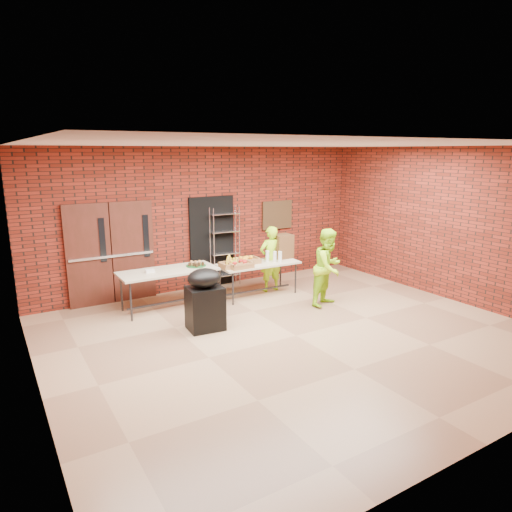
{
  "coord_description": "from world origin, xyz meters",
  "views": [
    {
      "loc": [
        -4.39,
        -5.91,
        3.1
      ],
      "look_at": [
        0.04,
        1.4,
        1.13
      ],
      "focal_mm": 32.0,
      "sensor_mm": 36.0,
      "label": 1
    }
  ],
  "objects": [
    {
      "name": "room",
      "position": [
        0.0,
        0.0,
        1.6
      ],
      "size": [
        8.08,
        7.08,
        3.28
      ],
      "color": "#8A664A",
      "rests_on": "ground"
    },
    {
      "name": "double_doors",
      "position": [
        -2.2,
        3.44,
        1.05
      ],
      "size": [
        1.78,
        0.12,
        2.1
      ],
      "color": "#4B1D15",
      "rests_on": "room"
    },
    {
      "name": "dark_doorway",
      "position": [
        0.1,
        3.46,
        1.05
      ],
      "size": [
        1.1,
        0.06,
        2.1
      ],
      "primitive_type": "cube",
      "color": "black",
      "rests_on": "room"
    },
    {
      "name": "bronze_plaque",
      "position": [
        1.9,
        3.45,
        1.55
      ],
      "size": [
        0.85,
        0.04,
        0.7
      ],
      "primitive_type": "cube",
      "color": "#45301B",
      "rests_on": "room"
    },
    {
      "name": "wire_rack",
      "position": [
        0.36,
        3.32,
        0.93
      ],
      "size": [
        0.7,
        0.3,
        1.85
      ],
      "primitive_type": null,
      "rotation": [
        0.0,
        0.0,
        -0.1
      ],
      "color": "silver",
      "rests_on": "room"
    },
    {
      "name": "table_left",
      "position": [
        -1.35,
        2.47,
        0.73
      ],
      "size": [
        1.94,
        0.81,
        0.8
      ],
      "rotation": [
        0.0,
        0.0,
        0.0
      ],
      "color": "#BDB090",
      "rests_on": "room"
    },
    {
      "name": "table_right",
      "position": [
        0.63,
        2.28,
        0.67
      ],
      "size": [
        1.8,
        0.8,
        0.73
      ],
      "rotation": [
        0.0,
        0.0,
        -0.04
      ],
      "color": "#BDB090",
      "rests_on": "room"
    },
    {
      "name": "basket_bananas",
      "position": [
        -0.06,
        2.24,
        0.79
      ],
      "size": [
        0.44,
        0.34,
        0.14
      ],
      "color": "#96663C",
      "rests_on": "table_right"
    },
    {
      "name": "basket_oranges",
      "position": [
        0.42,
        2.36,
        0.8
      ],
      "size": [
        0.47,
        0.37,
        0.15
      ],
      "color": "#96663C",
      "rests_on": "table_right"
    },
    {
      "name": "basket_apples",
      "position": [
        0.09,
        2.12,
        0.8
      ],
      "size": [
        0.49,
        0.38,
        0.15
      ],
      "color": "#96663C",
      "rests_on": "table_right"
    },
    {
      "name": "muffin_tray",
      "position": [
        -0.74,
        2.48,
        0.84
      ],
      "size": [
        0.41,
        0.41,
        0.1
      ],
      "color": "#155222",
      "rests_on": "table_left"
    },
    {
      "name": "napkin_box",
      "position": [
        -1.72,
        2.49,
        0.82
      ],
      "size": [
        0.17,
        0.11,
        0.06
      ],
      "primitive_type": "cube",
      "color": "white",
      "rests_on": "table_left"
    },
    {
      "name": "coffee_dispenser",
      "position": [
        1.35,
        2.42,
        1.0
      ],
      "size": [
        0.41,
        0.36,
        0.54
      ],
      "primitive_type": "cube",
      "color": "#50301B",
      "rests_on": "table_right"
    },
    {
      "name": "cup_stack_front",
      "position": [
        0.99,
        2.17,
        0.85
      ],
      "size": [
        0.08,
        0.08,
        0.23
      ],
      "primitive_type": "cylinder",
      "color": "white",
      "rests_on": "table_right"
    },
    {
      "name": "cup_stack_mid",
      "position": [
        1.06,
        2.07,
        0.85
      ],
      "size": [
        0.08,
        0.08,
        0.24
      ],
      "primitive_type": "cylinder",
      "color": "white",
      "rests_on": "table_right"
    },
    {
      "name": "cup_stack_back",
      "position": [
        0.87,
        2.29,
        0.85
      ],
      "size": [
        0.08,
        0.08,
        0.24
      ],
      "primitive_type": "cylinder",
      "color": "white",
      "rests_on": "table_right"
    },
    {
      "name": "covered_grill",
      "position": [
        -1.2,
        1.09,
        0.56
      ],
      "size": [
        0.65,
        0.56,
        1.11
      ],
      "rotation": [
        0.0,
        0.0,
        -0.09
      ],
      "color": "black",
      "rests_on": "room"
    },
    {
      "name": "volunteer_woman",
      "position": [
        1.04,
        2.43,
        0.74
      ],
      "size": [
        0.55,
        0.37,
        1.48
      ],
      "primitive_type": "imported",
      "rotation": [
        0.0,
        0.0,
        3.12
      ],
      "color": "#A3E719",
      "rests_on": "room"
    },
    {
      "name": "volunteer_man",
      "position": [
        1.52,
        1.0,
        0.79
      ],
      "size": [
        0.93,
        0.83,
        1.59
      ],
      "primitive_type": "imported",
      "rotation": [
        0.0,
        0.0,
        0.34
      ],
      "color": "#A3E719",
      "rests_on": "room"
    }
  ]
}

